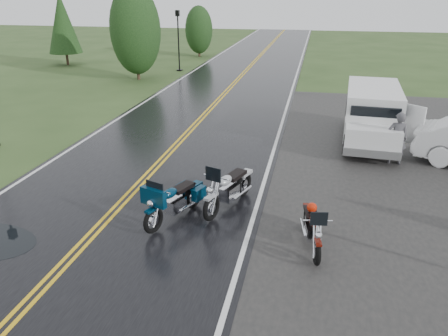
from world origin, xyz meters
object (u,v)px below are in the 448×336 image
(motorcycle_red, at_px, (318,242))
(van_white, at_px, (349,126))
(motorcycle_teal, at_px, (153,211))
(motorcycle_silver, at_px, (211,198))
(lamp_post_far_left, at_px, (178,41))
(person_at_van, at_px, (397,139))

(motorcycle_red, bearing_deg, van_white, 73.01)
(motorcycle_red, relative_size, motorcycle_teal, 0.90)
(motorcycle_red, relative_size, van_white, 0.37)
(motorcycle_silver, bearing_deg, lamp_post_far_left, 128.35)
(motorcycle_red, distance_m, motorcycle_silver, 3.07)
(motorcycle_red, relative_size, person_at_van, 1.12)
(motorcycle_red, height_order, person_at_van, person_at_van)
(motorcycle_teal, height_order, van_white, van_white)
(person_at_van, xyz_separation_m, lamp_post_far_left, (-12.94, 16.56, 1.26))
(motorcycle_red, bearing_deg, person_at_van, 59.81)
(motorcycle_teal, xyz_separation_m, motorcycle_silver, (1.25, 0.91, 0.04))
(motorcycle_red, bearing_deg, motorcycle_teal, 163.07)
(motorcycle_teal, bearing_deg, person_at_van, 64.38)
(van_white, bearing_deg, motorcycle_teal, -122.01)
(motorcycle_red, height_order, motorcycle_teal, motorcycle_teal)
(motorcycle_red, relative_size, lamp_post_far_left, 0.47)
(lamp_post_far_left, bearing_deg, person_at_van, -51.99)
(van_white, xyz_separation_m, person_at_van, (1.59, -0.60, -0.18))
(lamp_post_far_left, bearing_deg, motorcycle_teal, -74.32)
(motorcycle_red, xyz_separation_m, motorcycle_teal, (-3.96, 0.53, 0.07))
(motorcycle_silver, distance_m, van_white, 7.00)
(motorcycle_silver, bearing_deg, motorcycle_red, -8.80)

